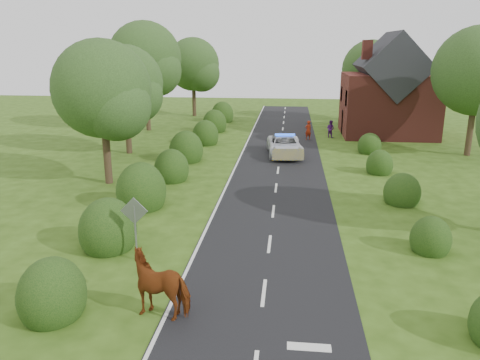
# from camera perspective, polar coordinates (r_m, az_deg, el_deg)

# --- Properties ---
(ground) EXTENTS (120.00, 120.00, 0.00)m
(ground) POSITION_cam_1_polar(r_m,az_deg,el_deg) (16.04, 2.92, -13.61)
(ground) COLOR #2E4911
(road) EXTENTS (6.00, 70.00, 0.02)m
(road) POSITION_cam_1_polar(r_m,az_deg,el_deg) (30.00, 4.60, 0.69)
(road) COLOR black
(road) RESTS_ON ground
(road_markings) EXTENTS (4.96, 70.00, 0.01)m
(road_markings) POSITION_cam_1_polar(r_m,az_deg,el_deg) (28.09, 1.21, -0.30)
(road_markings) COLOR white
(road_markings) RESTS_ON road
(hedgerow_left) EXTENTS (2.75, 50.41, 3.00)m
(hedgerow_left) POSITION_cam_1_polar(r_m,az_deg,el_deg) (27.57, -9.24, 0.74)
(hedgerow_left) COLOR black
(hedgerow_left) RESTS_ON ground
(hedgerow_right) EXTENTS (2.10, 45.78, 2.10)m
(hedgerow_right) POSITION_cam_1_polar(r_m,az_deg,el_deg) (26.85, 18.58, -0.76)
(hedgerow_right) COLOR black
(hedgerow_right) RESTS_ON ground
(tree_left_a) EXTENTS (5.74, 5.60, 8.38)m
(tree_left_a) POSITION_cam_1_polar(r_m,az_deg,el_deg) (27.94, -16.09, 10.12)
(tree_left_a) COLOR #332316
(tree_left_a) RESTS_ON ground
(tree_left_b) EXTENTS (5.74, 5.60, 8.07)m
(tree_left_b) POSITION_cam_1_polar(r_m,az_deg,el_deg) (35.95, -13.53, 11.02)
(tree_left_b) COLOR #332316
(tree_left_b) RESTS_ON ground
(tree_left_c) EXTENTS (6.97, 6.80, 10.22)m
(tree_left_c) POSITION_cam_1_polar(r_m,az_deg,el_deg) (45.78, -11.20, 14.01)
(tree_left_c) COLOR #332316
(tree_left_c) RESTS_ON ground
(tree_left_d) EXTENTS (6.15, 6.00, 8.89)m
(tree_left_d) POSITION_cam_1_polar(r_m,az_deg,el_deg) (54.92, -5.48, 13.60)
(tree_left_d) COLOR #332316
(tree_left_d) RESTS_ON ground
(tree_right_c) EXTENTS (6.15, 6.00, 8.58)m
(tree_right_c) POSITION_cam_1_polar(r_m,az_deg,el_deg) (52.54, 15.93, 12.64)
(tree_right_c) COLOR #332316
(tree_right_c) RESTS_ON ground
(road_sign) EXTENTS (1.06, 0.08, 2.53)m
(road_sign) POSITION_cam_1_polar(r_m,az_deg,el_deg) (18.04, -12.73, -4.73)
(road_sign) COLOR gray
(road_sign) RESTS_ON ground
(house) EXTENTS (8.00, 7.40, 9.17)m
(house) POSITION_cam_1_polar(r_m,az_deg,el_deg) (44.98, 17.68, 10.03)
(house) COLOR maroon
(house) RESTS_ON ground
(cow) EXTENTS (2.46, 1.48, 1.66)m
(cow) POSITION_cam_1_polar(r_m,az_deg,el_deg) (14.87, -9.44, -12.71)
(cow) COLOR #652E0E
(cow) RESTS_ON ground
(police_van) EXTENTS (2.97, 5.57, 1.62)m
(police_van) POSITION_cam_1_polar(r_m,az_deg,el_deg) (35.20, 5.47, 4.20)
(police_van) COLOR silver
(police_van) RESTS_ON ground
(pedestrian_red) EXTENTS (0.74, 0.67, 1.69)m
(pedestrian_red) POSITION_cam_1_polar(r_m,az_deg,el_deg) (41.33, 8.31, 6.02)
(pedestrian_red) COLOR maroon
(pedestrian_red) RESTS_ON ground
(pedestrian_purple) EXTENTS (0.96, 0.92, 1.55)m
(pedestrian_purple) POSITION_cam_1_polar(r_m,az_deg,el_deg) (42.78, 10.96, 6.14)
(pedestrian_purple) COLOR #4C1566
(pedestrian_purple) RESTS_ON ground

